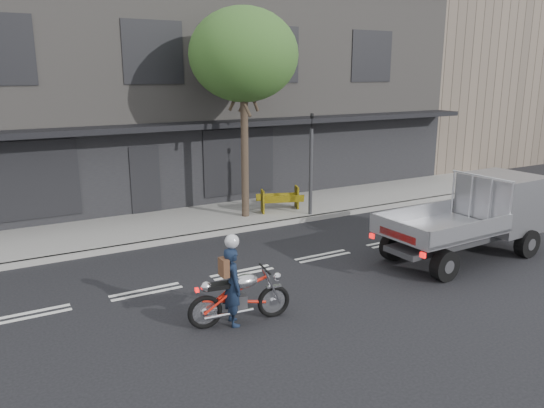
{
  "coord_description": "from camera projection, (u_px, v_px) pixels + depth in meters",
  "views": [
    {
      "loc": [
        -5.36,
        -10.99,
        4.77
      ],
      "look_at": [
        1.12,
        0.5,
        1.49
      ],
      "focal_mm": 35.0,
      "sensor_mm": 36.0,
      "label": 1
    }
  ],
  "objects": [
    {
      "name": "ground",
      "position": [
        242.0,
        272.0,
        13.0
      ],
      "size": [
        80.0,
        80.0,
        0.0
      ],
      "primitive_type": "plane",
      "color": "black",
      "rests_on": "ground"
    },
    {
      "name": "sidewalk",
      "position": [
        177.0,
        223.0,
        16.95
      ],
      "size": [
        32.0,
        3.2,
        0.15
      ],
      "primitive_type": "cube",
      "color": "gray",
      "rests_on": "ground"
    },
    {
      "name": "kerb",
      "position": [
        196.0,
        236.0,
        15.6
      ],
      "size": [
        32.0,
        0.2,
        0.15
      ],
      "primitive_type": "cube",
      "color": "gray",
      "rests_on": "ground"
    },
    {
      "name": "building_main",
      "position": [
        118.0,
        92.0,
        21.58
      ],
      "size": [
        26.0,
        10.0,
        8.0
      ],
      "primitive_type": "cube",
      "color": "slate",
      "rests_on": "ground"
    },
    {
      "name": "building_neighbour",
      "position": [
        463.0,
        68.0,
        30.88
      ],
      "size": [
        14.0,
        10.0,
        10.0
      ],
      "primitive_type": "cube",
      "color": "brown",
      "rests_on": "ground"
    },
    {
      "name": "street_tree",
      "position": [
        244.0,
        56.0,
        16.32
      ],
      "size": [
        3.4,
        3.4,
        6.74
      ],
      "color": "#382B21",
      "rests_on": "ground"
    },
    {
      "name": "traffic_light_pole",
      "position": [
        311.0,
        170.0,
        17.43
      ],
      "size": [
        0.12,
        0.12,
        3.5
      ],
      "color": "#2D2D30",
      "rests_on": "ground"
    },
    {
      "name": "motorcycle",
      "position": [
        240.0,
        296.0,
        10.29
      ],
      "size": [
        2.07,
        0.6,
        1.07
      ],
      "rotation": [
        0.0,
        0.0,
        -0.15
      ],
      "color": "black",
      "rests_on": "ground"
    },
    {
      "name": "rider",
      "position": [
        233.0,
        286.0,
        10.17
      ],
      "size": [
        0.46,
        0.62,
        1.56
      ],
      "primitive_type": "imported",
      "rotation": [
        0.0,
        0.0,
        1.42
      ],
      "color": "#121D31",
      "rests_on": "ground"
    },
    {
      "name": "flatbed_ute",
      "position": [
        491.0,
        207.0,
        14.26
      ],
      "size": [
        4.78,
        2.11,
        2.18
      ],
      "rotation": [
        0.0,
        0.0,
        0.04
      ],
      "color": "black",
      "rests_on": "ground"
    },
    {
      "name": "construction_barrier",
      "position": [
        283.0,
        200.0,
        18.01
      ],
      "size": [
        1.56,
        1.03,
        0.81
      ],
      "primitive_type": null,
      "rotation": [
        0.0,
        0.0,
        -0.34
      ],
      "color": "#DAB80B",
      "rests_on": "sidewalk"
    }
  ]
}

